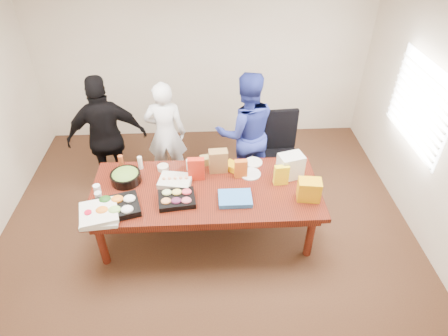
{
  "coord_description": "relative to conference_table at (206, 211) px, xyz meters",
  "views": [
    {
      "loc": [
        0.05,
        -3.55,
        3.81
      ],
      "look_at": [
        0.23,
        0.1,
        0.98
      ],
      "focal_mm": 30.61,
      "sensor_mm": 36.0,
      "label": 1
    }
  ],
  "objects": [
    {
      "name": "floor",
      "position": [
        0.0,
        0.0,
        -0.39
      ],
      "size": [
        5.5,
        5.0,
        0.02
      ],
      "primitive_type": "cube",
      "color": "#47301E",
      "rests_on": "ground"
    },
    {
      "name": "ceiling",
      "position": [
        0.0,
        0.0,
        2.33
      ],
      "size": [
        5.5,
        5.0,
        0.02
      ],
      "primitive_type": "cube",
      "color": "white",
      "rests_on": "wall_back"
    },
    {
      "name": "wall_back",
      "position": [
        0.0,
        2.5,
        0.98
      ],
      "size": [
        5.5,
        0.04,
        2.7
      ],
      "primitive_type": "cube",
      "color": "beige",
      "rests_on": "floor"
    },
    {
      "name": "wall_right",
      "position": [
        2.75,
        0.0,
        0.98
      ],
      "size": [
        0.04,
        5.0,
        2.7
      ],
      "primitive_type": "cube",
      "color": "beige",
      "rests_on": "floor"
    },
    {
      "name": "window_panel",
      "position": [
        2.72,
        0.6,
        1.12
      ],
      "size": [
        0.03,
        1.4,
        1.1
      ],
      "primitive_type": "cube",
      "color": "white",
      "rests_on": "wall_right"
    },
    {
      "name": "window_blinds",
      "position": [
        2.68,
        0.6,
        1.12
      ],
      "size": [
        0.04,
        1.36,
        1.0
      ],
      "primitive_type": "cube",
      "color": "beige",
      "rests_on": "wall_right"
    },
    {
      "name": "conference_table",
      "position": [
        0.0,
        0.0,
        0.0
      ],
      "size": [
        2.8,
        1.2,
        0.75
      ],
      "primitive_type": "cube",
      "color": "#4C1C0F",
      "rests_on": "floor"
    },
    {
      "name": "office_chair",
      "position": [
        1.11,
        0.9,
        0.19
      ],
      "size": [
        0.62,
        0.62,
        1.13
      ],
      "primitive_type": "cube",
      "rotation": [
        0.0,
        0.0,
        0.07
      ],
      "color": "black",
      "rests_on": "floor"
    },
    {
      "name": "person_center",
      "position": [
        -0.56,
        1.19,
        0.43
      ],
      "size": [
        0.6,
        0.41,
        1.62
      ],
      "primitive_type": "imported",
      "rotation": [
        0.0,
        0.0,
        3.11
      ],
      "color": "white",
      "rests_on": "floor"
    },
    {
      "name": "person_right",
      "position": [
        0.59,
        1.01,
        0.53
      ],
      "size": [
        0.95,
        0.78,
        1.8
      ],
      "primitive_type": "imported",
      "rotation": [
        0.0,
        0.0,
        3.26
      ],
      "color": "navy",
      "rests_on": "floor"
    },
    {
      "name": "person_left",
      "position": [
        -1.34,
        0.95,
        0.54
      ],
      "size": [
        1.13,
        0.62,
        1.83
      ],
      "primitive_type": "imported",
      "rotation": [
        0.0,
        0.0,
        3.31
      ],
      "color": "black",
      "rests_on": "floor"
    },
    {
      "name": "veggie_tray",
      "position": [
        -1.02,
        -0.32,
        0.41
      ],
      "size": [
        0.6,
        0.52,
        0.08
      ],
      "primitive_type": "cube",
      "rotation": [
        0.0,
        0.0,
        0.29
      ],
      "color": "black",
      "rests_on": "conference_table"
    },
    {
      "name": "fruit_tray",
      "position": [
        -0.34,
        -0.21,
        0.41
      ],
      "size": [
        0.46,
        0.38,
        0.06
      ],
      "primitive_type": "cube",
      "rotation": [
        0.0,
        0.0,
        0.12
      ],
      "color": "black",
      "rests_on": "conference_table"
    },
    {
      "name": "sheet_cake",
      "position": [
        -0.38,
        0.12,
        0.41
      ],
      "size": [
        0.44,
        0.36,
        0.07
      ],
      "primitive_type": "cube",
      "rotation": [
        0.0,
        0.0,
        -0.18
      ],
      "color": "beige",
      "rests_on": "conference_table"
    },
    {
      "name": "salad_bowl",
      "position": [
        -0.99,
        0.19,
        0.44
      ],
      "size": [
        0.44,
        0.44,
        0.12
      ],
      "primitive_type": "cylinder",
      "rotation": [
        0.0,
        0.0,
        0.18
      ],
      "color": "black",
      "rests_on": "conference_table"
    },
    {
      "name": "chip_bag_blue",
      "position": [
        0.34,
        -0.23,
        0.4
      ],
      "size": [
        0.39,
        0.29,
        0.06
      ],
      "primitive_type": "cube",
      "rotation": [
        0.0,
        0.0,
        0.0
      ],
      "color": "#3172C4",
      "rests_on": "conference_table"
    },
    {
      "name": "chip_bag_red",
      "position": [
        -0.11,
        0.21,
        0.53
      ],
      "size": [
        0.21,
        0.09,
        0.3
      ],
      "primitive_type": "cube",
      "rotation": [
        0.0,
        0.0,
        -0.0
      ],
      "color": "red",
      "rests_on": "conference_table"
    },
    {
      "name": "chip_bag_yellow",
      "position": [
        0.93,
        0.05,
        0.51
      ],
      "size": [
        0.18,
        0.08,
        0.27
      ],
      "primitive_type": "cube",
      "rotation": [
        0.0,
        0.0,
        0.06
      ],
      "color": "yellow",
      "rests_on": "conference_table"
    },
    {
      "name": "chip_bag_orange",
      "position": [
        0.45,
        0.21,
        0.5
      ],
      "size": [
        0.16,
        0.08,
        0.25
      ],
      "primitive_type": "cube",
      "rotation": [
        0.0,
        0.0,
        0.05
      ],
      "color": "#C45718",
      "rests_on": "conference_table"
    },
    {
      "name": "mayo_jar",
      "position": [
        -0.2,
        0.4,
        0.45
      ],
      "size": [
        0.12,
        0.12,
        0.15
      ],
      "primitive_type": "cylinder",
      "rotation": [
        0.0,
        0.0,
        -0.34
      ],
      "color": "beige",
      "rests_on": "conference_table"
    },
    {
      "name": "mustard_bottle",
      "position": [
        0.09,
        0.42,
        0.45
      ],
      "size": [
        0.06,
        0.06,
        0.15
      ],
      "primitive_type": "cylinder",
      "rotation": [
        0.0,
        0.0,
        -0.23
      ],
      "color": "yellow",
      "rests_on": "conference_table"
    },
    {
      "name": "dressing_bottle",
      "position": [
        -1.08,
        0.46,
        0.48
      ],
      "size": [
        0.08,
        0.08,
        0.2
      ],
      "primitive_type": "cylinder",
      "rotation": [
        0.0,
        0.0,
        -0.19
      ],
      "color": "#8B3816",
      "rests_on": "conference_table"
    },
    {
      "name": "ranch_bottle",
      "position": [
        -0.84,
        0.45,
        0.46
      ],
      "size": [
        0.07,
        0.07,
        0.18
      ],
      "primitive_type": "cylinder",
      "rotation": [
        0.0,
        0.0,
        0.23
      ],
      "color": "white",
      "rests_on": "conference_table"
    },
    {
      "name": "banana_bunch",
      "position": [
        0.38,
        0.35,
        0.42
      ],
      "size": [
        0.29,
        0.28,
        0.09
      ],
      "primitive_type": "cube",
      "rotation": [
        0.0,
        0.0,
        -0.66
      ],
      "color": "#F2AD07",
      "rests_on": "conference_table"
    },
    {
      "name": "bread_loaf",
      "position": [
        0.07,
        0.52,
        0.43
      ],
      "size": [
        0.29,
        0.16,
        0.11
      ],
      "primitive_type": "cube",
      "rotation": [
        0.0,
        0.0,
        0.16
      ],
      "color": "olive",
      "rests_on": "conference_table"
    },
    {
      "name": "kraft_bag",
      "position": [
        0.17,
        0.35,
        0.53
      ],
      "size": [
        0.24,
        0.15,
        0.31
      ],
      "primitive_type": "cube",
      "rotation": [
        0.0,
        0.0,
        0.07
      ],
      "color": "olive",
      "rests_on": "conference_table"
    },
    {
      "name": "red_cup",
      "position": [
        -1.3,
        -0.45,
        0.43
      ],
      "size": [
        0.09,
        0.09,
        0.11
      ],
      "primitive_type": "cylinder",
      "rotation": [
        0.0,
        0.0,
        -0.05
      ],
      "color": "red",
      "rests_on": "conference_table"
    },
    {
      "name": "clear_cup_a",
      "position": [
        -1.26,
        -0.14,
        0.43
      ],
      "size": [
        0.09,
        0.09,
        0.11
      ],
      "primitive_type": "cylinder",
      "rotation": [
        0.0,
        0.0,
        -0.05
      ],
      "color": "silver",
      "rests_on": "conference_table"
    },
    {
      "name": "clear_cup_b",
      "position": [
        -1.3,
        -0.01,
        0.43
      ],
      "size": [
        0.1,
        0.1,
        0.12
      ],
      "primitive_type": "cylinder",
      "rotation": [
        0.0,
        0.0,
        -0.18
      ],
      "color": "white",
      "rests_on": "conference_table"
    },
    {
      "name": "pizza_box_lower",
      "position": [
        -1.18,
        -0.43,
        0.4
      ],
      "size": [
        0.44,
        0.44,
        0.05
      ],
      "primitive_type": "cube",
      "rotation": [
        0.0,
        0.0,
        0.09
      ],
      "color": "silver",
      "rests_on": "conference_table"
    },
    {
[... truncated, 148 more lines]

